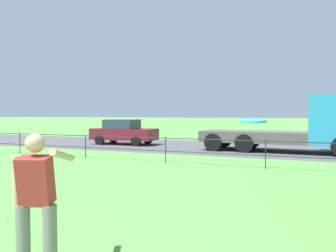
{
  "coord_description": "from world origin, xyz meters",
  "views": [
    {
      "loc": [
        1.1,
        0.29,
        1.89
      ],
      "look_at": [
        -1.85,
        7.58,
        1.6
      ],
      "focal_mm": 35.06,
      "sensor_mm": 36.0,
      "label": 1
    }
  ],
  "objects_px": {
    "frisbee": "(253,121)",
    "flatbed_truck_far_right": "(299,128)",
    "person_thrower": "(36,200)",
    "car_maroon_right": "(124,132)"
  },
  "relations": [
    {
      "from": "frisbee",
      "to": "car_maroon_right",
      "type": "bearing_deg",
      "value": 124.1
    },
    {
      "from": "frisbee",
      "to": "flatbed_truck_far_right",
      "type": "xyz_separation_m",
      "value": [
        0.4,
        13.73,
        -0.6
      ]
    },
    {
      "from": "car_maroon_right",
      "to": "flatbed_truck_far_right",
      "type": "height_order",
      "value": "flatbed_truck_far_right"
    },
    {
      "from": "person_thrower",
      "to": "car_maroon_right",
      "type": "relative_size",
      "value": 0.42
    },
    {
      "from": "frisbee",
      "to": "person_thrower",
      "type": "bearing_deg",
      "value": -167.43
    },
    {
      "from": "person_thrower",
      "to": "car_maroon_right",
      "type": "xyz_separation_m",
      "value": [
        -7.34,
        14.84,
        -0.12
      ]
    },
    {
      "from": "frisbee",
      "to": "flatbed_truck_far_right",
      "type": "relative_size",
      "value": 0.04
    },
    {
      "from": "frisbee",
      "to": "flatbed_truck_far_right",
      "type": "distance_m",
      "value": 13.75
    },
    {
      "from": "car_maroon_right",
      "to": "frisbee",
      "type": "bearing_deg",
      "value": -55.9
    },
    {
      "from": "car_maroon_right",
      "to": "flatbed_truck_far_right",
      "type": "bearing_deg",
      "value": -3.33
    }
  ]
}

